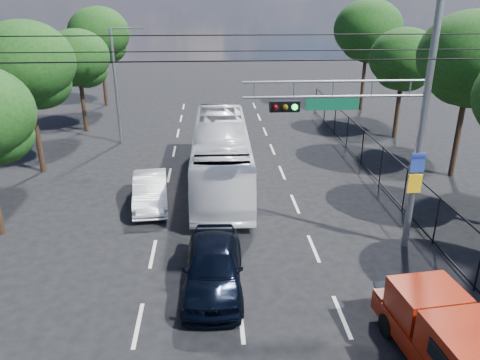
{
  "coord_description": "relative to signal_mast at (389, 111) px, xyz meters",
  "views": [
    {
      "loc": [
        -0.76,
        -7.16,
        8.95
      ],
      "look_at": [
        0.23,
        8.12,
        2.8
      ],
      "focal_mm": 35.0,
      "sensor_mm": 36.0,
      "label": 1
    }
  ],
  "objects": [
    {
      "name": "signal_mast",
      "position": [
        0.0,
        0.0,
        0.0
      ],
      "size": [
        6.43,
        0.39,
        9.5
      ],
      "color": "slate",
      "rests_on": "ground"
    },
    {
      "name": "tree_right_d",
      "position": [
        6.13,
        14.03,
        -0.39
      ],
      "size": [
        4.32,
        4.32,
        7.02
      ],
      "color": "black",
      "rests_on": "ground"
    },
    {
      "name": "tree_right_e",
      "position": [
        6.33,
        22.03,
        0.69
      ],
      "size": [
        5.28,
        5.28,
        8.58
      ],
      "color": "black",
      "rests_on": "ground"
    },
    {
      "name": "white_bus",
      "position": [
        -5.56,
        6.72,
        -3.69
      ],
      "size": [
        2.79,
        11.21,
        3.11
      ],
      "primitive_type": "imported",
      "rotation": [
        0.0,
        0.0,
        -0.02
      ],
      "color": "white",
      "rests_on": "ground"
    },
    {
      "name": "utility_wires",
      "position": [
        -5.28,
        0.84,
        1.99
      ],
      "size": [
        22.0,
        5.04,
        0.74
      ],
      "color": "black",
      "rests_on": "ground"
    },
    {
      "name": "tree_left_d",
      "position": [
        -14.67,
        17.03,
        -0.52
      ],
      "size": [
        4.2,
        4.2,
        6.83
      ],
      "color": "black",
      "rests_on": "ground"
    },
    {
      "name": "tree_left_c",
      "position": [
        -15.07,
        9.03,
        0.15
      ],
      "size": [
        4.8,
        4.8,
        7.8
      ],
      "color": "black",
      "rests_on": "ground"
    },
    {
      "name": "fence_right",
      "position": [
        2.32,
        4.18,
        -4.21
      ],
      "size": [
        0.06,
        34.03,
        2.0
      ],
      "color": "black",
      "rests_on": "ground"
    },
    {
      "name": "tree_left_e",
      "position": [
        -14.87,
        25.03,
        0.29
      ],
      "size": [
        4.92,
        4.92,
        7.99
      ],
      "color": "black",
      "rests_on": "ground"
    },
    {
      "name": "navy_hatchback",
      "position": [
        -6.07,
        -2.24,
        -4.44
      ],
      "size": [
        2.07,
        4.77,
        1.6
      ],
      "primitive_type": "imported",
      "rotation": [
        0.0,
        0.0,
        -0.04
      ],
      "color": "black",
      "rests_on": "ground"
    },
    {
      "name": "tree_right_c",
      "position": [
        6.53,
        7.03,
        0.49
      ],
      "size": [
        5.1,
        5.1,
        8.29
      ],
      "color": "black",
      "rests_on": "ground"
    },
    {
      "name": "white_van",
      "position": [
        -8.81,
        4.33,
        -4.55
      ],
      "size": [
        1.89,
        4.33,
        1.38
      ],
      "primitive_type": "imported",
      "rotation": [
        0.0,
        0.0,
        0.1
      ],
      "color": "white",
      "rests_on": "ground"
    },
    {
      "name": "red_pickup",
      "position": [
        -0.28,
        -6.34,
        -4.25
      ],
      "size": [
        2.32,
        5.14,
        1.85
      ],
      "color": "black",
      "rests_on": "ground"
    },
    {
      "name": "streetlight_left",
      "position": [
        -11.62,
        14.01,
        -1.3
      ],
      "size": [
        2.09,
        0.22,
        7.08
      ],
      "color": "slate",
      "rests_on": "ground"
    },
    {
      "name": "lane_markings",
      "position": [
        -5.28,
        6.01,
        -5.24
      ],
      "size": [
        6.12,
        38.0,
        0.01
      ],
      "color": "beige",
      "rests_on": "ground"
    }
  ]
}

